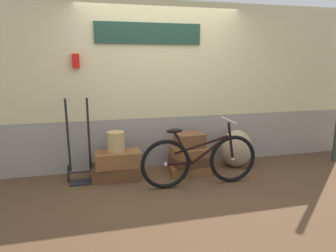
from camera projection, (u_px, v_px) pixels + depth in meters
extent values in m
cube|color=#513823|center=(173.00, 185.00, 4.36)|extent=(9.08, 5.20, 0.06)
cube|color=gray|center=(160.00, 140.00, 5.07)|extent=(7.08, 0.20, 0.81)
cube|color=#CCBC84|center=(160.00, 61.00, 4.80)|extent=(7.08, 0.20, 1.78)
cube|color=#193828|center=(149.00, 33.00, 4.56)|extent=(1.60, 0.04, 0.31)
cube|color=red|center=(76.00, 61.00, 4.36)|extent=(0.10, 0.08, 0.20)
cube|color=brown|center=(116.00, 172.00, 4.49)|extent=(0.70, 0.46, 0.20)
cube|color=brown|center=(118.00, 159.00, 4.41)|extent=(0.65, 0.36, 0.22)
cube|color=brown|center=(190.00, 168.00, 4.77)|extent=(0.68, 0.54, 0.13)
cube|color=#4C2D19|center=(190.00, 160.00, 4.71)|extent=(0.60, 0.49, 0.15)
cube|color=brown|center=(191.00, 151.00, 4.69)|extent=(0.59, 0.47, 0.12)
cube|color=brown|center=(190.00, 140.00, 4.69)|extent=(0.43, 0.36, 0.22)
cylinder|color=tan|center=(116.00, 142.00, 4.38)|extent=(0.25, 0.25, 0.29)
torus|color=black|center=(68.00, 173.00, 4.38)|extent=(0.02, 0.25, 0.25)
torus|color=black|center=(93.00, 171.00, 4.46)|extent=(0.02, 0.25, 0.25)
cylinder|color=black|center=(81.00, 172.00, 4.42)|extent=(0.34, 0.02, 0.02)
cylinder|color=black|center=(68.00, 136.00, 4.27)|extent=(0.03, 0.17, 1.08)
cylinder|color=black|center=(89.00, 135.00, 4.34)|extent=(0.03, 0.17, 1.08)
cube|color=black|center=(81.00, 182.00, 4.34)|extent=(0.30, 0.22, 0.02)
ellipsoid|color=#9E8966|center=(236.00, 148.00, 4.97)|extent=(0.52, 0.44, 0.61)
torus|color=black|center=(166.00, 164.00, 4.09)|extent=(0.68, 0.06, 0.68)
sphere|color=#B2B2B7|center=(166.00, 164.00, 4.09)|extent=(0.05, 0.05, 0.05)
torus|color=black|center=(233.00, 159.00, 4.32)|extent=(0.68, 0.06, 0.68)
sphere|color=#B2B2B7|center=(233.00, 159.00, 4.32)|extent=(0.05, 0.05, 0.05)
cube|color=black|center=(210.00, 150.00, 4.20)|extent=(0.53, 0.04, 0.38)
cube|color=black|center=(183.00, 148.00, 4.11)|extent=(0.27, 0.03, 0.46)
cube|color=black|center=(179.00, 164.00, 4.14)|extent=(0.37, 0.03, 0.05)
cube|color=black|center=(202.00, 145.00, 4.16)|extent=(0.77, 0.04, 0.23)
cube|color=black|center=(231.00, 141.00, 4.25)|extent=(0.11, 0.03, 0.53)
ellipsoid|color=black|center=(174.00, 131.00, 4.03)|extent=(0.22, 0.09, 0.06)
cylinder|color=#A5A5AD|center=(229.00, 120.00, 4.18)|extent=(0.03, 0.46, 0.02)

